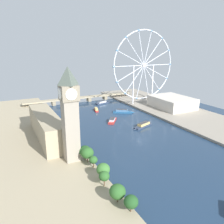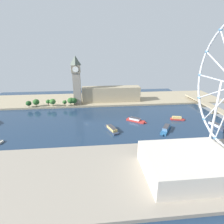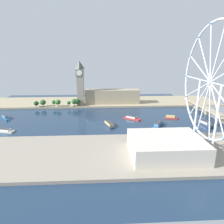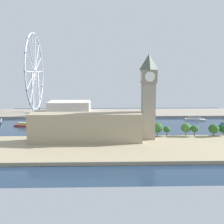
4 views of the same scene
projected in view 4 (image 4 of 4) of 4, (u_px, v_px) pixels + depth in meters
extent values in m
plane|color=#1E334C|center=(124.00, 126.00, 370.36)|extent=(396.14, 396.14, 0.00)
cube|color=tan|center=(134.00, 148.00, 258.17)|extent=(90.00, 520.00, 3.00)
cube|color=gray|center=(119.00, 113.00, 482.16)|extent=(90.00, 520.00, 3.00)
cube|color=gray|center=(148.00, 111.00, 284.37)|extent=(12.56, 12.56, 54.96)
cube|color=gray|center=(149.00, 76.00, 279.82)|extent=(14.57, 14.57, 12.90)
pyramid|color=#4C564C|center=(149.00, 62.00, 277.93)|extent=(13.19, 13.19, 15.23)
cylinder|color=white|center=(141.00, 76.00, 279.59)|extent=(9.54, 0.50, 9.54)
cylinder|color=white|center=(156.00, 76.00, 280.05)|extent=(9.54, 0.50, 9.54)
cylinder|color=white|center=(148.00, 76.00, 287.28)|extent=(0.50, 9.54, 9.54)
cylinder|color=white|center=(150.00, 77.00, 272.36)|extent=(0.50, 9.54, 9.54)
cube|color=tan|center=(86.00, 127.00, 274.67)|extent=(22.00, 105.86, 27.18)
cylinder|color=#513823|center=(223.00, 134.00, 302.50)|extent=(0.80, 0.80, 3.30)
ellipsoid|color=#1E471E|center=(223.00, 129.00, 301.79)|extent=(9.12, 9.12, 8.21)
cylinder|color=#513823|center=(214.00, 135.00, 298.88)|extent=(0.80, 0.80, 3.51)
ellipsoid|color=#285623|center=(214.00, 129.00, 298.06)|extent=(10.86, 10.86, 9.77)
cylinder|color=#513823|center=(194.00, 134.00, 298.01)|extent=(0.80, 0.80, 4.89)
ellipsoid|color=#285623|center=(195.00, 129.00, 297.26)|extent=(7.85, 7.85, 7.07)
cylinder|color=#513823|center=(186.00, 134.00, 300.64)|extent=(0.80, 0.80, 4.47)
ellipsoid|color=#386B2D|center=(186.00, 128.00, 299.79)|extent=(10.40, 10.40, 9.36)
cylinder|color=#513823|center=(167.00, 134.00, 300.13)|extent=(0.80, 0.80, 4.13)
ellipsoid|color=#285623|center=(167.00, 129.00, 299.47)|extent=(7.13, 7.13, 6.42)
cylinder|color=#513823|center=(157.00, 134.00, 298.43)|extent=(0.80, 0.80, 4.58)
ellipsoid|color=#285623|center=(157.00, 128.00, 297.52)|extent=(11.18, 11.18, 10.06)
cylinder|color=#513823|center=(152.00, 134.00, 297.92)|extent=(0.80, 0.80, 4.50)
ellipsoid|color=#1E471E|center=(152.00, 128.00, 297.04)|extent=(10.72, 10.72, 9.65)
torus|color=silver|center=(35.00, 72.00, 451.22)|extent=(119.91, 2.30, 119.91)
cylinder|color=#99999E|center=(35.00, 72.00, 451.22)|extent=(7.06, 3.00, 7.06)
cylinder|color=silver|center=(39.00, 72.00, 480.34)|extent=(58.81, 1.38, 1.38)
cylinder|color=silver|center=(38.00, 64.00, 475.75)|extent=(53.58, 1.38, 26.76)
cylinder|color=silver|center=(37.00, 57.00, 466.29)|extent=(37.74, 1.38, 46.84)
cylinder|color=silver|center=(35.00, 53.00, 453.85)|extent=(14.43, 1.38, 57.64)
cylinder|color=silver|center=(33.00, 53.00, 440.89)|extent=(14.43, 1.38, 57.64)
cylinder|color=silver|center=(31.00, 56.00, 429.97)|extent=(37.74, 1.38, 46.84)
cylinder|color=silver|center=(30.00, 63.00, 423.27)|extent=(53.58, 1.38, 26.76)
cylinder|color=silver|center=(30.00, 72.00, 422.09)|extent=(58.81, 1.38, 1.38)
cylinder|color=silver|center=(31.00, 80.00, 426.69)|extent=(53.58, 1.38, 26.76)
cylinder|color=silver|center=(33.00, 87.00, 436.14)|extent=(37.74, 1.38, 46.84)
cylinder|color=silver|center=(35.00, 90.00, 448.58)|extent=(14.43, 1.38, 57.64)
cylinder|color=silver|center=(36.00, 90.00, 461.54)|extent=(14.43, 1.38, 57.64)
cylinder|color=silver|center=(38.00, 86.00, 472.46)|extent=(37.74, 1.38, 46.84)
cylinder|color=silver|center=(39.00, 80.00, 479.17)|extent=(53.58, 1.38, 26.76)
ellipsoid|color=teal|center=(43.00, 72.00, 509.46)|extent=(4.80, 3.20, 3.20)
ellipsoid|color=teal|center=(41.00, 57.00, 500.27)|extent=(4.80, 3.20, 3.20)
ellipsoid|color=teal|center=(39.00, 44.00, 481.37)|extent=(4.80, 3.20, 3.20)
ellipsoid|color=teal|center=(36.00, 35.00, 456.49)|extent=(4.80, 3.20, 3.20)
ellipsoid|color=teal|center=(31.00, 33.00, 430.57)|extent=(4.80, 3.20, 3.20)
ellipsoid|color=teal|center=(28.00, 39.00, 408.73)|extent=(4.80, 3.20, 3.20)
ellipsoid|color=teal|center=(25.00, 53.00, 395.31)|extent=(4.80, 3.20, 3.20)
ellipsoid|color=teal|center=(25.00, 72.00, 392.97)|extent=(4.80, 3.20, 3.20)
ellipsoid|color=teal|center=(27.00, 90.00, 402.16)|extent=(4.80, 3.20, 3.20)
ellipsoid|color=teal|center=(30.00, 103.00, 421.06)|extent=(4.80, 3.20, 3.20)
ellipsoid|color=teal|center=(34.00, 109.00, 445.94)|extent=(4.80, 3.20, 3.20)
ellipsoid|color=teal|center=(38.00, 107.00, 471.86)|extent=(4.80, 3.20, 3.20)
ellipsoid|color=teal|center=(41.00, 99.00, 493.70)|extent=(4.80, 3.20, 3.20)
ellipsoid|color=teal|center=(42.00, 86.00, 507.12)|extent=(4.80, 3.20, 3.20)
cylinder|color=silver|center=(39.00, 92.00, 476.07)|extent=(2.40, 2.40, 66.71)
cylinder|color=silver|center=(32.00, 94.00, 435.30)|extent=(2.40, 2.40, 66.71)
cube|color=beige|center=(69.00, 107.00, 485.58)|extent=(53.53, 68.24, 17.54)
cube|color=#235684|center=(50.00, 121.00, 402.13)|extent=(28.68, 22.63, 2.39)
cone|color=#235684|center=(59.00, 120.00, 416.61)|extent=(5.77, 4.97, 2.39)
cube|color=teal|center=(50.00, 119.00, 400.52)|extent=(18.81, 15.44, 3.17)
cube|color=#38383D|center=(50.00, 118.00, 400.28)|extent=(17.10, 14.16, 0.38)
cone|color=#235684|center=(216.00, 125.00, 373.69)|extent=(4.67, 4.41, 2.07)
cube|color=#2D384C|center=(100.00, 122.00, 396.44)|extent=(30.66, 16.67, 2.16)
cone|color=#2D384C|center=(104.00, 124.00, 380.33)|extent=(5.80, 3.81, 2.16)
cube|color=#DBB766|center=(99.00, 120.00, 397.47)|extent=(20.04, 12.01, 3.11)
cube|color=#38383D|center=(99.00, 119.00, 397.22)|extent=(18.14, 11.11, 0.56)
cone|color=#2D384C|center=(0.00, 120.00, 412.37)|extent=(5.47, 3.32, 2.07)
cube|color=#B22D28|center=(70.00, 126.00, 369.51)|extent=(22.04, 25.80, 2.18)
cone|color=#B22D28|center=(61.00, 124.00, 378.32)|extent=(4.62, 5.13, 2.18)
cube|color=silver|center=(71.00, 124.00, 368.43)|extent=(14.02, 15.69, 2.61)
cube|color=#38383D|center=(71.00, 123.00, 368.22)|extent=(12.89, 14.33, 0.54)
cube|color=#B22D28|center=(22.00, 126.00, 368.66)|extent=(9.25, 19.57, 2.05)
cone|color=#B22D28|center=(14.00, 125.00, 370.88)|extent=(2.79, 3.79, 2.05)
cube|color=#DBB766|center=(23.00, 124.00, 368.12)|extent=(7.02, 13.30, 3.21)
cube|color=beige|center=(195.00, 120.00, 417.67)|extent=(14.10, 28.53, 2.13)
cone|color=beige|center=(206.00, 120.00, 414.50)|extent=(3.21, 5.30, 2.13)
cube|color=white|center=(194.00, 118.00, 417.65)|extent=(10.04, 16.37, 2.32)
cube|color=#38383D|center=(194.00, 117.00, 417.47)|extent=(9.38, 14.81, 0.37)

